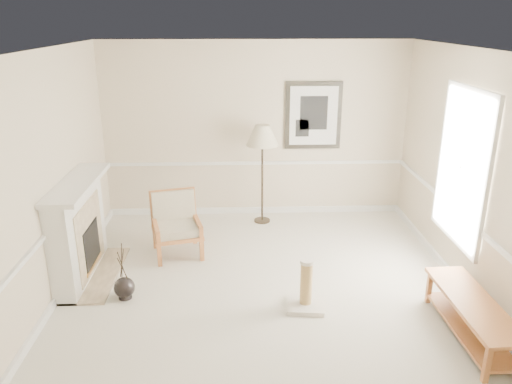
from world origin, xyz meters
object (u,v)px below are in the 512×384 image
at_px(floor_lamp, 262,138).
at_px(bench, 472,313).
at_px(floor_vase, 124,288).
at_px(scratching_post, 306,292).
at_px(armchair, 176,221).

bearing_deg(floor_lamp, bench, -57.75).
relative_size(floor_vase, scratching_post, 1.21).
distance_m(armchair, scratching_post, 2.29).
bearing_deg(scratching_post, floor_lamp, 98.40).
xyz_separation_m(floor_vase, bench, (3.84, -0.92, 0.15)).
relative_size(floor_vase, bench, 0.49).
bearing_deg(scratching_post, bench, -21.22).
distance_m(floor_lamp, scratching_post, 2.91).
bearing_deg(floor_lamp, floor_vase, -127.35).
height_order(armchair, bench, armchair).
relative_size(armchair, scratching_post, 1.44).
bearing_deg(floor_vase, scratching_post, -7.06).
bearing_deg(armchair, bench, -47.63).
distance_m(floor_lamp, bench, 4.01).
bearing_deg(scratching_post, armchair, 137.49).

